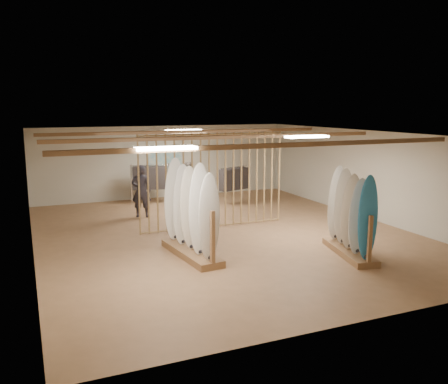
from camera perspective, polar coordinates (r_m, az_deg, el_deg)
name	(u,v)px	position (r m, az deg, el deg)	size (l,w,h in m)	color
floor	(224,234)	(13.41, 0.00, -5.05)	(12.00, 12.00, 0.00)	#996F4A
ceiling	(224,134)	(12.95, 0.00, 6.98)	(12.00, 12.00, 0.00)	gray
wall_back	(164,162)	(18.73, -7.21, 3.62)	(12.00, 12.00, 0.00)	beige
wall_front	(369,241)	(8.06, 17.01, -5.61)	(12.00, 12.00, 0.00)	beige
wall_left	(29,198)	(12.09, -22.36, -0.72)	(12.00, 12.00, 0.00)	beige
wall_right	(369,175)	(15.73, 17.02, 1.99)	(12.00, 12.00, 0.00)	beige
ceiling_slats	(224,137)	(12.96, 0.00, 6.63)	(9.50, 6.12, 0.10)	olive
light_panels	(224,136)	(12.96, 0.00, 6.72)	(1.20, 0.35, 0.06)	white
bamboo_partition	(213,181)	(13.84, -1.30, 1.36)	(4.45, 0.05, 2.78)	#A1814E
poster	(164,157)	(18.69, -7.21, 4.22)	(1.40, 0.03, 0.90)	#3599BB
rack_left	(191,226)	(11.29, -4.00, -4.06)	(0.84, 2.38, 2.21)	olive
rack_right	(350,227)	(11.78, 14.96, -4.14)	(1.02, 2.17, 2.00)	olive
clothing_rack_a	(150,178)	(17.62, -8.86, 1.70)	(1.33, 0.67, 1.47)	silver
clothing_rack_b	(234,179)	(17.45, 1.21, 1.57)	(1.24, 0.70, 1.39)	silver
shopper_a	(141,188)	(15.46, -9.94, 0.53)	(0.71, 0.48, 1.94)	#28262D
shopper_b	(189,181)	(16.83, -4.29, 1.27)	(0.89, 0.69, 1.84)	#362F29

